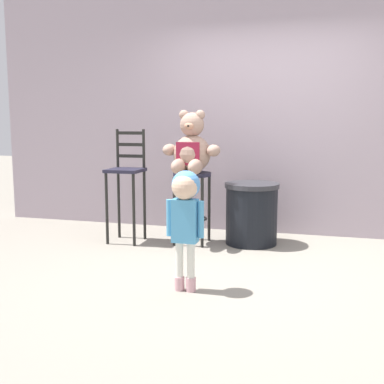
{
  "coord_description": "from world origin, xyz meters",
  "views": [
    {
      "loc": [
        0.68,
        -4.16,
        1.34
      ],
      "look_at": [
        -0.55,
        0.25,
        0.67
      ],
      "focal_mm": 45.43,
      "sensor_mm": 36.0,
      "label": 1
    }
  ],
  "objects_px": {
    "teddy_bear": "(191,150)",
    "child_walking": "(185,204)",
    "bar_stool_with_teddy": "(192,192)",
    "trash_bin": "(252,213)",
    "bar_chair_empty": "(126,178)"
  },
  "relations": [
    {
      "from": "child_walking",
      "to": "bar_chair_empty",
      "type": "height_order",
      "value": "bar_chair_empty"
    },
    {
      "from": "trash_bin",
      "to": "bar_chair_empty",
      "type": "height_order",
      "value": "bar_chair_empty"
    },
    {
      "from": "teddy_bear",
      "to": "bar_stool_with_teddy",
      "type": "bearing_deg",
      "value": 90.0
    },
    {
      "from": "teddy_bear",
      "to": "child_walking",
      "type": "xyz_separation_m",
      "value": [
        0.36,
        -1.44,
        -0.34
      ]
    },
    {
      "from": "teddy_bear",
      "to": "child_walking",
      "type": "relative_size",
      "value": 0.7
    },
    {
      "from": "trash_bin",
      "to": "bar_chair_empty",
      "type": "relative_size",
      "value": 0.54
    },
    {
      "from": "bar_stool_with_teddy",
      "to": "bar_chair_empty",
      "type": "height_order",
      "value": "bar_chair_empty"
    },
    {
      "from": "bar_stool_with_teddy",
      "to": "bar_chair_empty",
      "type": "relative_size",
      "value": 0.63
    },
    {
      "from": "child_walking",
      "to": "trash_bin",
      "type": "bearing_deg",
      "value": 134.42
    },
    {
      "from": "trash_bin",
      "to": "bar_chair_empty",
      "type": "bearing_deg",
      "value": -169.32
    },
    {
      "from": "bar_stool_with_teddy",
      "to": "teddy_bear",
      "type": "distance_m",
      "value": 0.47
    },
    {
      "from": "trash_bin",
      "to": "bar_chair_empty",
      "type": "xyz_separation_m",
      "value": [
        -1.36,
        -0.26,
        0.37
      ]
    },
    {
      "from": "bar_stool_with_teddy",
      "to": "bar_chair_empty",
      "type": "distance_m",
      "value": 0.75
    },
    {
      "from": "child_walking",
      "to": "trash_bin",
      "type": "xyz_separation_m",
      "value": [
        0.28,
        1.62,
        -0.36
      ]
    },
    {
      "from": "child_walking",
      "to": "bar_chair_empty",
      "type": "relative_size",
      "value": 0.77
    }
  ]
}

